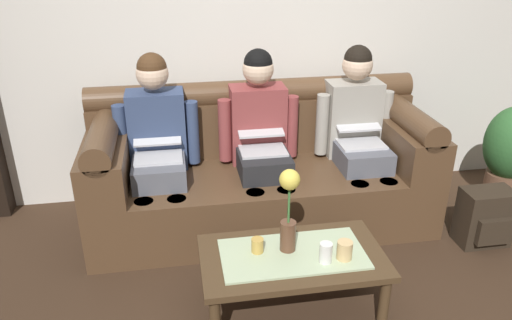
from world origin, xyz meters
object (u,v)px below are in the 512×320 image
object	(u,v)px
flower_vase	(289,208)
cup_far_center	(326,253)
person_middle	(260,134)
potted_plant	(511,152)
cup_near_right	(345,250)
backpack_right	(485,218)
person_left	(157,140)
person_right	(357,128)
couch	(260,172)
coffee_table	(292,261)
cup_near_left	(257,245)

from	to	relation	value
flower_vase	cup_far_center	distance (m)	0.30
person_middle	potted_plant	world-z (taller)	person_middle
cup_near_right	backpack_right	bearing A→B (deg)	23.34
person_left	person_right	world-z (taller)	same
couch	cup_far_center	bearing A→B (deg)	-82.29
flower_vase	backpack_right	world-z (taller)	flower_vase
coffee_table	cup_near_right	world-z (taller)	cup_near_right
cup_near_right	cup_far_center	world-z (taller)	cup_far_center
person_left	cup_near_right	size ratio (longest dim) A/B	12.13
cup_near_right	potted_plant	bearing A→B (deg)	31.18
cup_far_center	backpack_right	xyz separation A→B (m)	(1.26, 0.51, -0.23)
person_right	coffee_table	bearing A→B (deg)	-125.01
person_right	backpack_right	xyz separation A→B (m)	(0.72, -0.58, -0.47)
flower_vase	cup_far_center	world-z (taller)	flower_vase
couch	backpack_right	size ratio (longest dim) A/B	5.96
potted_plant	cup_far_center	bearing A→B (deg)	-150.11
person_middle	backpack_right	xyz separation A→B (m)	(1.41, -0.58, -0.47)
cup_near_right	coffee_table	bearing A→B (deg)	160.52
person_middle	flower_vase	xyz separation A→B (m)	(-0.02, -0.95, -0.04)
coffee_table	potted_plant	size ratio (longest dim) A/B	1.26
potted_plant	couch	bearing A→B (deg)	176.69
potted_plant	person_right	bearing A→B (deg)	174.95
person_left	cup_near_left	size ratio (longest dim) A/B	15.38
cup_near_left	cup_far_center	size ratio (longest dim) A/B	0.72
couch	person_left	size ratio (longest dim) A/B	1.91
cup_far_center	cup_near_right	bearing A→B (deg)	6.45
coffee_table	cup_near_right	xyz separation A→B (m)	(0.25, -0.09, 0.10)
coffee_table	potted_plant	bearing A→B (deg)	25.39
person_middle	cup_near_left	distance (m)	1.00
person_right	couch	bearing A→B (deg)	179.65
couch	backpack_right	world-z (taller)	couch
flower_vase	coffee_table	bearing A→B (deg)	-63.22
cup_far_center	potted_plant	world-z (taller)	potted_plant
couch	cup_near_left	xyz separation A→B (m)	(-0.18, -0.95, 0.04)
couch	cup_near_left	distance (m)	0.97
person_middle	potted_plant	bearing A→B (deg)	-3.18
person_left	person_middle	distance (m)	0.69
person_left	potted_plant	xyz separation A→B (m)	(2.56, -0.10, -0.23)
person_right	coffee_table	distance (m)	1.26
person_left	person_right	xyz separation A→B (m)	(1.39, -0.00, 0.00)
cup_far_center	backpack_right	distance (m)	1.38
coffee_table	cup_near_left	xyz separation A→B (m)	(-0.18, 0.04, 0.09)
backpack_right	cup_far_center	bearing A→B (deg)	-157.95
coffee_table	cup_far_center	size ratio (longest dim) A/B	8.92
person_middle	person_right	size ratio (longest dim) A/B	1.00
person_middle	coffee_table	world-z (taller)	person_middle
person_right	cup_far_center	xyz separation A→B (m)	(-0.55, -1.09, -0.24)
cup_near_left	cup_far_center	xyz separation A→B (m)	(0.33, -0.15, 0.02)
person_left	potted_plant	size ratio (longest dim) A/B	1.57
couch	cup_far_center	distance (m)	1.11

